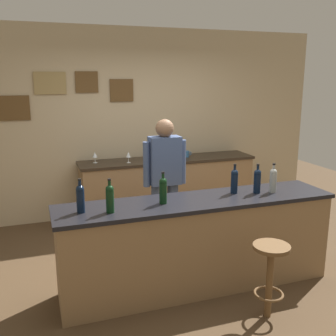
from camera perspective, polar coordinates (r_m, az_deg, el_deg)
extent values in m
plane|color=#4C3823|center=(4.52, 2.13, -14.31)|extent=(10.00, 10.00, 0.00)
cube|color=tan|center=(5.99, -4.86, 6.50)|extent=(6.00, 0.06, 2.80)
cube|color=brown|center=(5.74, -21.63, 8.13)|extent=(0.43, 0.02, 0.33)
cube|color=#997F4C|center=(5.73, -16.82, 11.77)|extent=(0.43, 0.02, 0.30)
cube|color=brown|center=(5.78, -11.76, 12.17)|extent=(0.32, 0.02, 0.30)
cube|color=brown|center=(5.87, -6.77, 11.18)|extent=(0.34, 0.02, 0.32)
cube|color=olive|center=(4.00, 4.31, -11.16)|extent=(2.72, 0.57, 0.88)
cube|color=black|center=(3.83, 4.42, -4.87)|extent=(2.77, 0.60, 0.04)
cube|color=olive|center=(5.94, -0.02, -3.07)|extent=(2.58, 0.53, 0.86)
cube|color=#2D2319|center=(5.83, -0.02, 1.18)|extent=(2.64, 0.56, 0.04)
cylinder|color=#384766|center=(4.76, 0.69, -7.22)|extent=(0.13, 0.13, 0.86)
cylinder|color=#384766|center=(4.70, -1.62, -7.50)|extent=(0.13, 0.13, 0.86)
cube|color=#3F517A|center=(4.53, -0.47, 1.09)|extent=(0.36, 0.20, 0.56)
sphere|color=brown|center=(4.47, -0.48, 5.80)|extent=(0.21, 0.21, 0.21)
cylinder|color=#3F517A|center=(4.61, 2.12, 0.91)|extent=(0.08, 0.08, 0.52)
cylinder|color=#3F517A|center=(4.47, -3.14, 0.53)|extent=(0.08, 0.08, 0.52)
cylinder|color=brown|center=(3.67, 14.55, -15.94)|extent=(0.06, 0.06, 0.65)
torus|color=brown|center=(3.72, 14.45, -17.32)|extent=(0.26, 0.26, 0.02)
cylinder|color=brown|center=(3.52, 14.87, -11.08)|extent=(0.32, 0.32, 0.03)
cylinder|color=black|center=(3.51, -12.62, -4.79)|extent=(0.07, 0.07, 0.20)
sphere|color=black|center=(3.48, -12.71, -3.03)|extent=(0.07, 0.07, 0.07)
cylinder|color=black|center=(3.47, -12.74, -2.51)|extent=(0.03, 0.03, 0.09)
cylinder|color=black|center=(3.46, -12.78, -1.66)|extent=(0.03, 0.03, 0.02)
cylinder|color=black|center=(3.46, -8.45, -4.86)|extent=(0.07, 0.07, 0.20)
sphere|color=black|center=(3.43, -8.51, -3.07)|extent=(0.07, 0.07, 0.07)
cylinder|color=black|center=(3.42, -8.53, -2.55)|extent=(0.03, 0.03, 0.09)
cylinder|color=black|center=(3.41, -8.56, -1.69)|extent=(0.03, 0.03, 0.02)
cylinder|color=black|center=(3.67, -0.72, -3.68)|extent=(0.07, 0.07, 0.20)
sphere|color=black|center=(3.64, -0.73, -1.98)|extent=(0.07, 0.07, 0.07)
cylinder|color=black|center=(3.63, -0.73, -1.49)|extent=(0.03, 0.03, 0.09)
cylinder|color=black|center=(3.62, -0.73, -0.68)|extent=(0.03, 0.03, 0.02)
cylinder|color=black|center=(4.05, 9.63, -2.26)|extent=(0.07, 0.07, 0.20)
sphere|color=black|center=(4.03, 9.69, -0.71)|extent=(0.07, 0.07, 0.07)
cylinder|color=black|center=(4.02, 9.71, -0.27)|extent=(0.03, 0.03, 0.09)
cylinder|color=black|center=(4.01, 9.74, 0.47)|extent=(0.03, 0.03, 0.02)
cylinder|color=black|center=(4.10, 12.85, -2.23)|extent=(0.07, 0.07, 0.20)
sphere|color=black|center=(4.07, 12.93, -0.70)|extent=(0.07, 0.07, 0.07)
cylinder|color=black|center=(4.07, 12.96, -0.25)|extent=(0.03, 0.03, 0.09)
cylinder|color=black|center=(4.05, 12.99, 0.48)|extent=(0.03, 0.03, 0.02)
cylinder|color=#999E99|center=(4.17, 15.04, -2.10)|extent=(0.07, 0.07, 0.20)
sphere|color=#999E99|center=(4.14, 15.13, -0.60)|extent=(0.07, 0.07, 0.07)
cylinder|color=#999E99|center=(4.13, 15.16, -0.16)|extent=(0.03, 0.03, 0.09)
cylinder|color=black|center=(4.12, 15.20, 0.56)|extent=(0.03, 0.03, 0.02)
cylinder|color=silver|center=(5.64, -10.56, 0.78)|extent=(0.06, 0.06, 0.00)
cylinder|color=silver|center=(5.63, -10.58, 1.18)|extent=(0.01, 0.01, 0.07)
cone|color=silver|center=(5.61, -10.61, 1.93)|extent=(0.07, 0.07, 0.08)
cylinder|color=silver|center=(5.57, -5.77, 0.80)|extent=(0.06, 0.06, 0.00)
cylinder|color=silver|center=(5.57, -5.78, 1.20)|extent=(0.01, 0.01, 0.07)
cone|color=silver|center=(5.55, -5.79, 1.96)|extent=(0.07, 0.07, 0.08)
cylinder|color=#336699|center=(5.94, 2.69, 2.06)|extent=(0.08, 0.08, 0.09)
torus|color=#336699|center=(5.96, 3.20, 2.13)|extent=(0.06, 0.01, 0.06)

